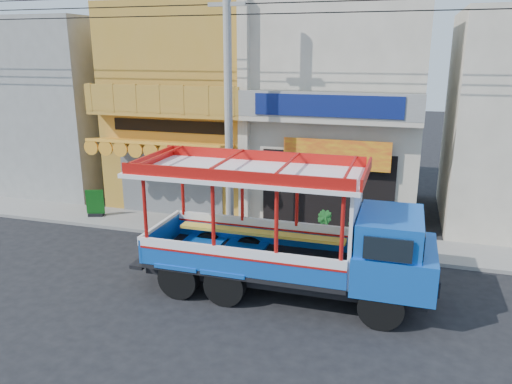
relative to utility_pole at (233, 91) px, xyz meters
The scene contains 12 objects.
ground 6.08m from the utility_pole, 75.53° to the right, with size 90.00×90.00×0.00m, color black.
sidewalk 5.09m from the utility_pole, 39.41° to the left, with size 30.00×2.00×0.12m, color slate.
shophouse_left 5.70m from the utility_pole, 124.03° to the left, with size 6.00×7.50×8.24m.
shophouse_right 5.54m from the utility_pole, 58.56° to the left, with size 6.00×6.75×8.24m.
party_pilaster 1.87m from the utility_pole, 95.46° to the left, with size 0.35×0.30×8.00m, color #B4AA93.
filler_building_left 11.25m from the utility_pole, 155.15° to the left, with size 6.00×6.00×7.60m, color gray.
utility_pole is the anchor object (origin of this frame).
songthaew_truck 5.58m from the utility_pole, 47.20° to the right, with size 7.71×2.64×3.59m.
green_sign 7.39m from the utility_pole, behind, with size 0.66×0.48×1.03m.
potted_plant_a 6.08m from the utility_pole, ahead, with size 0.97×0.84×1.07m, color #195A20.
potted_plant_b 5.34m from the utility_pole, ahead, with size 0.58×0.46×1.05m, color #195A20.
potted_plant_c 6.71m from the utility_pole, 14.31° to the left, with size 0.63×0.63×1.12m, color #195A20.
Camera 1 is at (4.47, -11.77, 6.26)m, focal length 35.00 mm.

